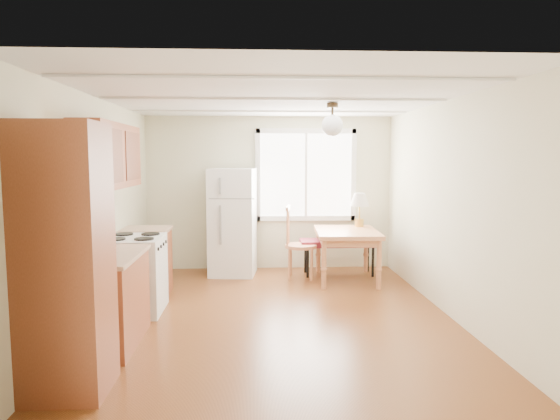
{
  "coord_description": "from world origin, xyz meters",
  "views": [
    {
      "loc": [
        -0.26,
        -5.69,
        1.83
      ],
      "look_at": [
        0.08,
        0.79,
        1.15
      ],
      "focal_mm": 32.0,
      "sensor_mm": 36.0,
      "label": 1
    }
  ],
  "objects": [
    {
      "name": "room_shell",
      "position": [
        0.0,
        0.0,
        1.25
      ],
      "size": [
        4.6,
        5.6,
        2.62
      ],
      "color": "#542811",
      "rests_on": "ground"
    },
    {
      "name": "kitchen_run",
      "position": [
        -1.72,
        -0.63,
        0.84
      ],
      "size": [
        0.65,
        3.4,
        2.2
      ],
      "color": "brown",
      "rests_on": "ground"
    },
    {
      "name": "window_unit",
      "position": [
        0.6,
        2.47,
        1.55
      ],
      "size": [
        1.64,
        0.05,
        1.51
      ],
      "color": "white",
      "rests_on": "room_shell"
    },
    {
      "name": "pendant_light",
      "position": [
        0.7,
        0.4,
        2.24
      ],
      "size": [
        0.26,
        0.26,
        0.4
      ],
      "color": "#2E2214",
      "rests_on": "room_shell"
    },
    {
      "name": "refrigerator",
      "position": [
        -0.59,
        2.08,
        0.83
      ],
      "size": [
        0.76,
        0.76,
        1.66
      ],
      "rotation": [
        0.0,
        0.0,
        -0.12
      ],
      "color": "white",
      "rests_on": "ground"
    },
    {
      "name": "bench",
      "position": [
        1.07,
        1.95,
        0.49
      ],
      "size": [
        1.2,
        0.44,
        0.55
      ],
      "rotation": [
        0.0,
        0.0,
        0.0
      ],
      "color": "maroon",
      "rests_on": "ground"
    },
    {
      "name": "dining_table",
      "position": [
        1.13,
        1.6,
        0.65
      ],
      "size": [
        0.97,
        1.26,
        0.75
      ],
      "rotation": [
        0.0,
        0.0,
        -0.06
      ],
      "color": "#B97247",
      "rests_on": "ground"
    },
    {
      "name": "chair",
      "position": [
        0.35,
        1.77,
        0.63
      ],
      "size": [
        0.5,
        0.49,
        1.1
      ],
      "rotation": [
        0.0,
        0.0,
        -0.14
      ],
      "color": "#B97247",
      "rests_on": "ground"
    },
    {
      "name": "table_lamp",
      "position": [
        1.39,
        1.99,
        1.14
      ],
      "size": [
        0.3,
        0.3,
        0.53
      ],
      "rotation": [
        0.0,
        0.0,
        -0.02
      ],
      "color": "gold",
      "rests_on": "dining_table"
    },
    {
      "name": "coffee_maker",
      "position": [
        -1.72,
        -0.86,
        1.03
      ],
      "size": [
        0.18,
        0.23,
        0.35
      ],
      "rotation": [
        0.0,
        0.0,
        -0.03
      ],
      "color": "black",
      "rests_on": "kitchen_run"
    },
    {
      "name": "kettle",
      "position": [
        -1.8,
        -0.4,
        1.0
      ],
      "size": [
        0.12,
        0.12,
        0.24
      ],
      "color": "red",
      "rests_on": "kitchen_run"
    }
  ]
}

